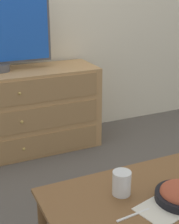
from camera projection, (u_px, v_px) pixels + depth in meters
ground_plane at (21, 137)px, 3.18m from camera, size 12.00×12.00×0.00m
dresser at (15, 113)px, 2.81m from camera, size 1.38×0.45×0.69m
coffee_table at (139, 208)px, 1.60m from camera, size 0.88×0.55×0.42m
drink_cup at (122, 184)px, 1.59m from camera, size 0.09×0.09×0.12m
napkin at (160, 211)px, 1.48m from camera, size 0.21×0.21×0.00m
knife at (133, 215)px, 1.46m from camera, size 0.17×0.03×0.01m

